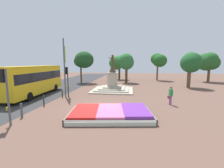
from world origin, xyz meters
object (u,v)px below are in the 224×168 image
(banner_pole, at_px, (65,67))
(kerb_bollard_mid_a, at_px, (44,100))
(statue_monument, at_px, (113,85))
(traffic_light_near_crossing, at_px, (5,87))
(city_bus, at_px, (33,79))
(kerb_bollard_south, at_px, (21,110))
(kerb_bollard_mid_b, at_px, (62,94))
(flower_planter, at_px, (111,113))
(pedestrian_with_handbag, at_px, (171,94))
(traffic_light_mid_block, at_px, (67,76))

(banner_pole, distance_m, kerb_bollard_mid_a, 4.51)
(statue_monument, xyz_separation_m, kerb_bollard_mid_a, (-5.14, -8.17, -0.25))
(kerb_bollard_mid_a, bearing_deg, traffic_light_near_crossing, -86.97)
(statue_monument, distance_m, city_bus, 9.82)
(kerb_bollard_south, height_order, kerb_bollard_mid_b, kerb_bollard_south)
(traffic_light_near_crossing, height_order, kerb_bollard_mid_a, traffic_light_near_crossing)
(statue_monument, relative_size, banner_pole, 0.86)
(flower_planter, height_order, traffic_light_near_crossing, traffic_light_near_crossing)
(statue_monument, distance_m, kerb_bollard_south, 12.09)
(statue_monument, bearing_deg, pedestrian_with_handbag, -46.65)
(traffic_light_near_crossing, height_order, traffic_light_mid_block, traffic_light_near_crossing)
(pedestrian_with_handbag, xyz_separation_m, kerb_bollard_mid_a, (-11.19, -1.76, -0.43))
(city_bus, xyz_separation_m, kerb_bollard_mid_a, (3.66, -3.98, -1.43))
(flower_planter, distance_m, traffic_light_mid_block, 8.29)
(traffic_light_near_crossing, distance_m, kerb_bollard_mid_a, 4.51)
(traffic_light_mid_block, bearing_deg, traffic_light_near_crossing, -92.27)
(banner_pole, bearing_deg, kerb_bollard_south, -93.85)
(traffic_light_near_crossing, relative_size, pedestrian_with_handbag, 2.01)
(flower_planter, height_order, traffic_light_mid_block, traffic_light_mid_block)
(traffic_light_near_crossing, distance_m, traffic_light_mid_block, 7.93)
(banner_pole, xyz_separation_m, kerb_bollard_south, (-0.42, -6.27, -2.84))
(flower_planter, distance_m, city_bus, 11.61)
(traffic_light_mid_block, xyz_separation_m, pedestrian_with_handbag, (10.66, -2.05, -1.34))
(statue_monument, xyz_separation_m, kerb_bollard_south, (-5.08, -10.97, -0.25))
(city_bus, bearing_deg, kerb_bollard_south, -61.26)
(traffic_light_near_crossing, relative_size, kerb_bollard_mid_b, 3.99)
(flower_planter, relative_size, pedestrian_with_handbag, 3.62)
(pedestrian_with_handbag, bearing_deg, flower_planter, -144.05)
(statue_monument, relative_size, kerb_bollard_south, 5.31)
(kerb_bollard_mid_a, bearing_deg, banner_pole, 82.12)
(traffic_light_mid_block, height_order, pedestrian_with_handbag, traffic_light_mid_block)
(banner_pole, bearing_deg, kerb_bollard_mid_b, -156.55)
(traffic_light_near_crossing, xyz_separation_m, kerb_bollard_mid_a, (-0.22, 4.11, -1.84))
(city_bus, distance_m, kerb_bollard_mid_a, 5.59)
(banner_pole, height_order, kerb_bollard_mid_a, banner_pole)
(kerb_bollard_mid_a, bearing_deg, flower_planter, -16.30)
(statue_monument, bearing_deg, traffic_light_mid_block, -136.59)
(city_bus, bearing_deg, kerb_bollard_mid_a, -47.40)
(traffic_light_mid_block, relative_size, kerb_bollard_mid_b, 3.87)
(flower_planter, distance_m, statue_monument, 10.07)
(city_bus, height_order, kerb_bollard_south, city_bus)
(traffic_light_mid_block, bearing_deg, flower_planter, -44.62)
(pedestrian_with_handbag, height_order, kerb_bollard_south, pedestrian_with_handbag)
(statue_monument, relative_size, pedestrian_with_handbag, 3.22)
(traffic_light_mid_block, xyz_separation_m, kerb_bollard_mid_a, (-0.53, -3.81, -1.77))
(banner_pole, bearing_deg, kerb_bollard_mid_a, -97.88)
(flower_planter, distance_m, kerb_bollard_mid_a, 6.51)
(banner_pole, height_order, city_bus, banner_pole)
(traffic_light_mid_block, height_order, kerb_bollard_mid_b, traffic_light_mid_block)
(pedestrian_with_handbag, bearing_deg, kerb_bollard_south, -157.72)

